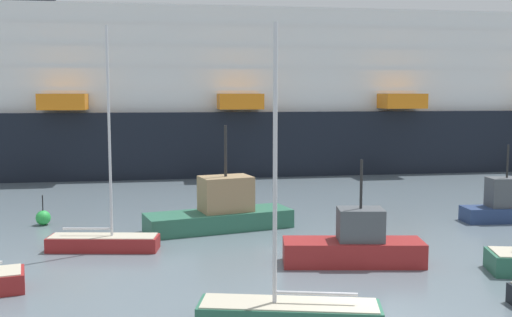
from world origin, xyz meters
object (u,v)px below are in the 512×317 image
sailboat_4 (289,311)px  channel_buoy_1 (43,218)px  fishing_boat_1 (221,211)px  cruise_ship (228,102)px  fishing_boat_2 (355,245)px  fishing_boat_0 (508,206)px  sailboat_0 (104,240)px

sailboat_4 → channel_buoy_1: 18.59m
fishing_boat_1 → cruise_ship: (5.07, 25.04, 5.28)m
fishing_boat_1 → fishing_boat_2: 8.63m
channel_buoy_1 → cruise_ship: 26.72m
sailboat_4 → fishing_boat_0: 19.62m
sailboat_0 → channel_buoy_1: size_ratio=6.19×
sailboat_4 → fishing_boat_2: bearing=-110.1°
fishing_boat_1 → channel_buoy_1: size_ratio=4.87×
sailboat_0 → fishing_boat_1: sailboat_0 is taller
sailboat_4 → fishing_boat_2: 7.24m
sailboat_0 → channel_buoy_1: bearing=132.1°
channel_buoy_1 → cruise_ship: cruise_ship is taller
sailboat_0 → fishing_boat_0: bearing=17.0°
sailboat_4 → cruise_ship: size_ratio=0.09×
sailboat_4 → cruise_ship: (5.31, 38.23, 5.74)m
fishing_boat_1 → channel_buoy_1: bearing=151.7°
fishing_boat_2 → cruise_ship: size_ratio=0.06×
sailboat_4 → fishing_boat_2: size_ratio=1.52×
fishing_boat_2 → sailboat_0: bearing=168.7°
sailboat_0 → cruise_ship: bearing=82.5°
fishing_boat_0 → channel_buoy_1: fishing_boat_0 is taller
fishing_boat_0 → channel_buoy_1: 25.24m
cruise_ship → fishing_boat_1: bearing=-97.3°
fishing_boat_2 → fishing_boat_0: bearing=40.2°
fishing_boat_2 → channel_buoy_1: fishing_boat_2 is taller
sailboat_4 → fishing_boat_2: sailboat_4 is taller
fishing_boat_0 → sailboat_4: bearing=43.4°
sailboat_0 → channel_buoy_1: sailboat_0 is taller
fishing_boat_2 → cruise_ship: cruise_ship is taller
fishing_boat_0 → fishing_boat_2: (-11.43, -5.80, -0.06)m
sailboat_4 → fishing_boat_1: 13.20m
fishing_boat_0 → cruise_ship: cruise_ship is taller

